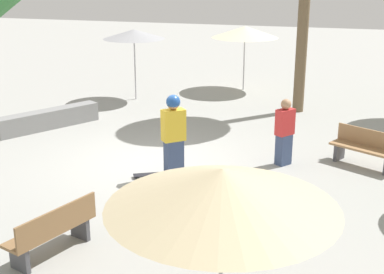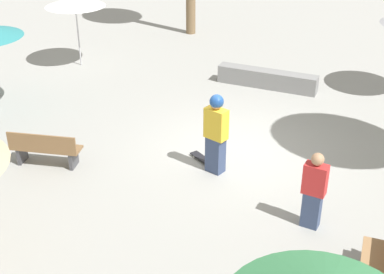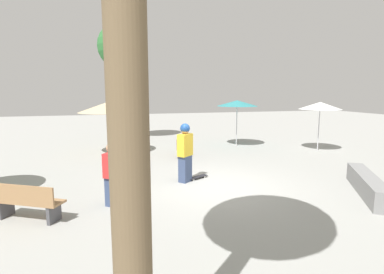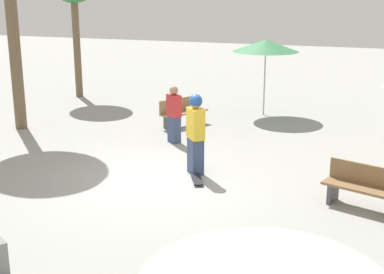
{
  "view_description": "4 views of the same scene",
  "coord_description": "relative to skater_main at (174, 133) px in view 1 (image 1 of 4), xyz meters",
  "views": [
    {
      "loc": [
        4.21,
        -11.14,
        4.48
      ],
      "look_at": [
        1.16,
        -0.58,
        0.92
      ],
      "focal_mm": 50.0,
      "sensor_mm": 36.0,
      "label": 1
    },
    {
      "loc": [
        10.81,
        -2.73,
        6.26
      ],
      "look_at": [
        0.84,
        -1.21,
        0.93
      ],
      "focal_mm": 50.0,
      "sensor_mm": 36.0,
      "label": 2
    },
    {
      "loc": [
        3.03,
        8.18,
        2.82
      ],
      "look_at": [
        0.5,
        -0.84,
        1.39
      ],
      "focal_mm": 28.0,
      "sensor_mm": 36.0,
      "label": 3
    },
    {
      "loc": [
        -10.15,
        -4.54,
        4.1
      ],
      "look_at": [
        0.98,
        -0.52,
        0.8
      ],
      "focal_mm": 50.0,
      "sensor_mm": 36.0,
      "label": 4
    }
  ],
  "objects": [
    {
      "name": "skateboard",
      "position": [
        -0.46,
        -0.19,
        -0.94
      ],
      "size": [
        0.8,
        0.54,
        0.07
      ],
      "rotation": [
        0.0,
        0.0,
        3.61
      ],
      "color": "black",
      "rests_on": "ground_plane"
    },
    {
      "name": "bench_far",
      "position": [
        -0.82,
        -3.74,
        -0.57
      ],
      "size": [
        0.94,
        1.66,
        0.85
      ],
      "rotation": [
        0.0,
        0.0,
        1.24
      ],
      "color": "#47474C",
      "rests_on": "ground_plane"
    },
    {
      "name": "bystander_watching",
      "position": [
        2.23,
        1.41,
        -0.21
      ],
      "size": [
        0.45,
        0.49,
        1.58
      ],
      "rotation": [
        0.0,
        0.0,
        4.07
      ],
      "color": "#38476B",
      "rests_on": "ground_plane"
    },
    {
      "name": "shade_umbrella_cream",
      "position": [
        -0.16,
        8.91,
        1.14
      ],
      "size": [
        2.45,
        2.45,
        2.35
      ],
      "color": "#B7B7BC",
      "rests_on": "ground_plane"
    },
    {
      "name": "skater_main",
      "position": [
        0.0,
        0.0,
        0.0
      ],
      "size": [
        0.55,
        0.53,
        1.85
      ],
      "rotation": [
        0.0,
        0.0,
        3.86
      ],
      "color": "#38476B",
      "rests_on": "ground_plane"
    },
    {
      "name": "shade_umbrella_grey",
      "position": [
        -3.47,
        6.4,
        1.24
      ],
      "size": [
        2.08,
        2.08,
        2.4
      ],
      "color": "#B7B7BC",
      "rests_on": "ground_plane"
    },
    {
      "name": "concrete_ledge",
      "position": [
        -4.57,
        2.48,
        -0.73
      ],
      "size": [
        1.99,
        2.81,
        0.53
      ],
      "rotation": [
        0.0,
        0.0,
        1.01
      ],
      "color": "gray",
      "rests_on": "ground_plane"
    },
    {
      "name": "ground_plane",
      "position": [
        -0.77,
        0.68,
        -1.0
      ],
      "size": [
        60.0,
        60.0,
        0.0
      ],
      "primitive_type": "plane",
      "color": "#9E9E99"
    },
    {
      "name": "bench_near",
      "position": [
        4.06,
        1.85,
        -0.57
      ],
      "size": [
        1.61,
        1.16,
        0.85
      ],
      "rotation": [
        0.0,
        0.0,
        2.64
      ],
      "color": "#47474C",
      "rests_on": "ground_plane"
    },
    {
      "name": "shade_umbrella_tan",
      "position": [
        2.26,
        -5.16,
        1.13
      ],
      "size": [
        2.65,
        2.65,
        2.36
      ],
      "color": "#B7B7BC",
      "rests_on": "ground_plane"
    }
  ]
}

